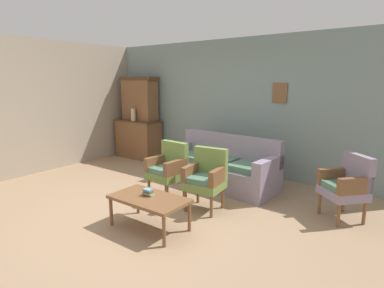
# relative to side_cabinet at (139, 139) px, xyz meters

# --- Properties ---
(ground_plane) EXTENTS (7.68, 7.68, 0.00)m
(ground_plane) POSITION_rel_side_cabinet_xyz_m (2.50, -2.25, -0.47)
(ground_plane) COLOR #997A5B
(wall_back_with_decor) EXTENTS (6.40, 0.09, 2.70)m
(wall_back_with_decor) POSITION_rel_side_cabinet_xyz_m (2.50, 0.38, 0.88)
(wall_back_with_decor) COLOR gray
(wall_back_with_decor) RESTS_ON ground
(wall_left_side) EXTENTS (0.06, 5.20, 2.70)m
(wall_left_side) POSITION_rel_side_cabinet_xyz_m (-0.73, -2.25, 0.88)
(wall_left_side) COLOR gray
(wall_left_side) RESTS_ON ground
(side_cabinet) EXTENTS (1.16, 0.55, 0.93)m
(side_cabinet) POSITION_rel_side_cabinet_xyz_m (0.00, 0.00, 0.00)
(side_cabinet) COLOR brown
(side_cabinet) RESTS_ON ground
(cabinet_upper_hutch) EXTENTS (0.99, 0.38, 1.03)m
(cabinet_upper_hutch) POSITION_rel_side_cabinet_xyz_m (0.00, 0.08, 0.98)
(cabinet_upper_hutch) COLOR brown
(cabinet_upper_hutch) RESTS_ON side_cabinet
(vase_on_cabinet) EXTENTS (0.11, 0.11, 0.30)m
(vase_on_cabinet) POSITION_rel_side_cabinet_xyz_m (0.04, -0.19, 0.61)
(vase_on_cabinet) COLOR tan
(vase_on_cabinet) RESTS_ON side_cabinet
(floral_couch) EXTENTS (2.11, 0.94, 0.90)m
(floral_couch) POSITION_rel_side_cabinet_xyz_m (2.75, -0.62, -0.14)
(floral_couch) COLOR gray
(floral_couch) RESTS_ON ground
(armchair_near_cabinet) EXTENTS (0.56, 0.53, 0.90)m
(armchair_near_cabinet) POSITION_rel_side_cabinet_xyz_m (2.37, -1.63, 0.03)
(armchair_near_cabinet) COLOR olive
(armchair_near_cabinet) RESTS_ON ground
(armchair_near_couch_end) EXTENTS (0.57, 0.55, 0.90)m
(armchair_near_couch_end) POSITION_rel_side_cabinet_xyz_m (3.12, -1.67, 0.03)
(armchair_near_couch_end) COLOR olive
(armchair_near_couch_end) RESTS_ON ground
(wingback_chair_by_fireplace) EXTENTS (0.71, 0.71, 0.90)m
(wingback_chair_by_fireplace) POSITION_rel_side_cabinet_xyz_m (4.85, -0.83, 0.03)
(wingback_chair_by_fireplace) COLOR gray
(wingback_chair_by_fireplace) RESTS_ON ground
(coffee_table) EXTENTS (1.00, 0.56, 0.42)m
(coffee_table) POSITION_rel_side_cabinet_xyz_m (2.89, -2.62, -0.09)
(coffee_table) COLOR brown
(coffee_table) RESTS_ON ground
(book_stack_on_table) EXTENTS (0.14, 0.11, 0.09)m
(book_stack_on_table) POSITION_rel_side_cabinet_xyz_m (2.85, -2.58, -0.00)
(book_stack_on_table) COLOR #9DA244
(book_stack_on_table) RESTS_ON coffee_table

